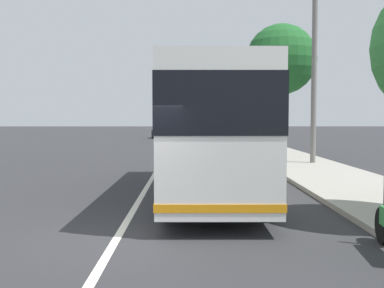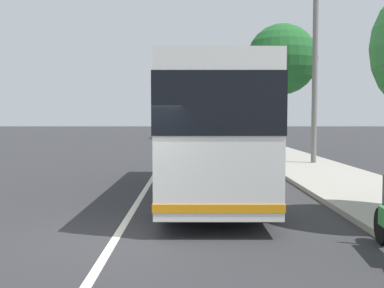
# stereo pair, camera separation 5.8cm
# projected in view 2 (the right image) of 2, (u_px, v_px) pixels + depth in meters

# --- Properties ---
(ground_plane) EXTENTS (220.00, 220.00, 0.00)m
(ground_plane) POSITION_uv_depth(u_px,v_px,m) (117.00, 237.00, 8.66)
(ground_plane) COLOR #2D2D30
(sidewalk_curb) EXTENTS (110.00, 3.60, 0.14)m
(sidewalk_curb) POSITION_uv_depth(u_px,v_px,m) (319.00, 171.00, 18.67)
(sidewalk_curb) COLOR #9E998E
(sidewalk_curb) RESTS_ON ground
(lane_divider_line) EXTENTS (110.00, 0.16, 0.01)m
(lane_divider_line) POSITION_uv_depth(u_px,v_px,m) (156.00, 173.00, 18.64)
(lane_divider_line) COLOR silver
(lane_divider_line) RESTS_ON ground
(coach_bus) EXTENTS (10.10, 2.59, 3.57)m
(coach_bus) POSITION_uv_depth(u_px,v_px,m) (209.00, 125.00, 13.26)
(coach_bus) COLOR silver
(coach_bus) RESTS_ON ground
(car_far_distant) EXTENTS (4.56, 2.22, 1.51)m
(car_far_distant) POSITION_uv_depth(u_px,v_px,m) (195.00, 134.00, 43.12)
(car_far_distant) COLOR navy
(car_far_distant) RESTS_ON ground
(car_ahead_same_lane) EXTENTS (4.31, 2.07, 1.37)m
(car_ahead_same_lane) POSITION_uv_depth(u_px,v_px,m) (163.00, 132.00, 50.94)
(car_ahead_same_lane) COLOR black
(car_ahead_same_lane) RESTS_ON ground
(car_side_street) EXTENTS (4.73, 2.25, 1.41)m
(car_side_street) POSITION_uv_depth(u_px,v_px,m) (198.00, 131.00, 54.94)
(car_side_street) COLOR gray
(car_side_street) RESTS_ON ground
(roadside_tree_mid_block) EXTENTS (3.84, 3.84, 7.38)m
(roadside_tree_mid_block) POSITION_uv_depth(u_px,v_px,m) (282.00, 60.00, 24.77)
(roadside_tree_mid_block) COLOR brown
(roadside_tree_mid_block) RESTS_ON ground
(roadside_tree_far_block) EXTENTS (3.11, 3.11, 5.10)m
(roadside_tree_far_block) POSITION_uv_depth(u_px,v_px,m) (261.00, 100.00, 32.51)
(roadside_tree_far_block) COLOR brown
(roadside_tree_far_block) RESTS_ON ground
(utility_pole) EXTENTS (0.25, 0.25, 8.37)m
(utility_pole) POSITION_uv_depth(u_px,v_px,m) (315.00, 77.00, 21.33)
(utility_pole) COLOR slate
(utility_pole) RESTS_ON ground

